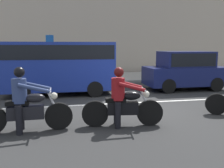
{
  "coord_description": "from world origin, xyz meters",
  "views": [
    {
      "loc": [
        -2.29,
        -7.76,
        2.04
      ],
      "look_at": [
        -0.77,
        -0.26,
        0.89
      ],
      "focal_mm": 40.52,
      "sensor_mm": 36.0,
      "label": 1
    }
  ],
  "objects_px": {
    "parked_hatchback_navy": "(185,70)",
    "parked_van_cobalt_blue": "(59,64)",
    "pedestrian_bystander": "(14,63)",
    "motorcycle_with_rider_denim_blue": "(25,106)",
    "motorcycle_with_rider_crimson": "(122,102)",
    "street_sign_post": "(50,52)"
  },
  "relations": [
    {
      "from": "parked_hatchback_navy",
      "to": "parked_van_cobalt_blue",
      "type": "bearing_deg",
      "value": -179.64
    },
    {
      "from": "parked_hatchback_navy",
      "to": "pedestrian_bystander",
      "type": "relative_size",
      "value": 2.22
    },
    {
      "from": "motorcycle_with_rider_denim_blue",
      "to": "pedestrian_bystander",
      "type": "bearing_deg",
      "value": 101.13
    },
    {
      "from": "parked_hatchback_navy",
      "to": "motorcycle_with_rider_denim_blue",
      "type": "bearing_deg",
      "value": -144.0
    },
    {
      "from": "pedestrian_bystander",
      "to": "motorcycle_with_rider_denim_blue",
      "type": "bearing_deg",
      "value": -78.87
    },
    {
      "from": "motorcycle_with_rider_crimson",
      "to": "pedestrian_bystander",
      "type": "distance_m",
      "value": 9.83
    },
    {
      "from": "motorcycle_with_rider_crimson",
      "to": "parked_van_cobalt_blue",
      "type": "distance_m",
      "value": 5.08
    },
    {
      "from": "parked_van_cobalt_blue",
      "to": "parked_hatchback_navy",
      "type": "bearing_deg",
      "value": 0.36
    },
    {
      "from": "pedestrian_bystander",
      "to": "motorcycle_with_rider_crimson",
      "type": "bearing_deg",
      "value": -65.2
    },
    {
      "from": "motorcycle_with_rider_denim_blue",
      "to": "parked_van_cobalt_blue",
      "type": "xyz_separation_m",
      "value": [
        0.78,
        4.75,
        0.64
      ]
    },
    {
      "from": "pedestrian_bystander",
      "to": "street_sign_post",
      "type": "bearing_deg",
      "value": 1.97
    },
    {
      "from": "parked_hatchback_navy",
      "to": "street_sign_post",
      "type": "xyz_separation_m",
      "value": [
        -6.32,
        4.17,
        0.76
      ]
    },
    {
      "from": "street_sign_post",
      "to": "pedestrian_bystander",
      "type": "xyz_separation_m",
      "value": [
        -2.02,
        -0.07,
        -0.57
      ]
    },
    {
      "from": "motorcycle_with_rider_crimson",
      "to": "motorcycle_with_rider_denim_blue",
      "type": "bearing_deg",
      "value": 179.35
    },
    {
      "from": "motorcycle_with_rider_crimson",
      "to": "parked_van_cobalt_blue",
      "type": "bearing_deg",
      "value": 108.36
    },
    {
      "from": "street_sign_post",
      "to": "parked_van_cobalt_blue",
      "type": "bearing_deg",
      "value": -83.03
    },
    {
      "from": "parked_van_cobalt_blue",
      "to": "motorcycle_with_rider_crimson",
      "type": "bearing_deg",
      "value": -71.64
    },
    {
      "from": "motorcycle_with_rider_crimson",
      "to": "pedestrian_bystander",
      "type": "relative_size",
      "value": 1.24
    },
    {
      "from": "motorcycle_with_rider_crimson",
      "to": "parked_hatchback_navy",
      "type": "xyz_separation_m",
      "value": [
        4.22,
        4.82,
        0.31
      ]
    },
    {
      "from": "motorcycle_with_rider_crimson",
      "to": "pedestrian_bystander",
      "type": "bearing_deg",
      "value": 114.8
    },
    {
      "from": "parked_van_cobalt_blue",
      "to": "street_sign_post",
      "type": "height_order",
      "value": "street_sign_post"
    },
    {
      "from": "parked_van_cobalt_blue",
      "to": "street_sign_post",
      "type": "bearing_deg",
      "value": 96.97
    }
  ]
}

